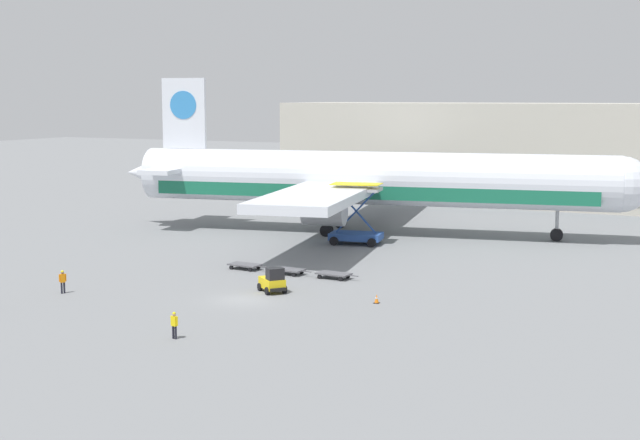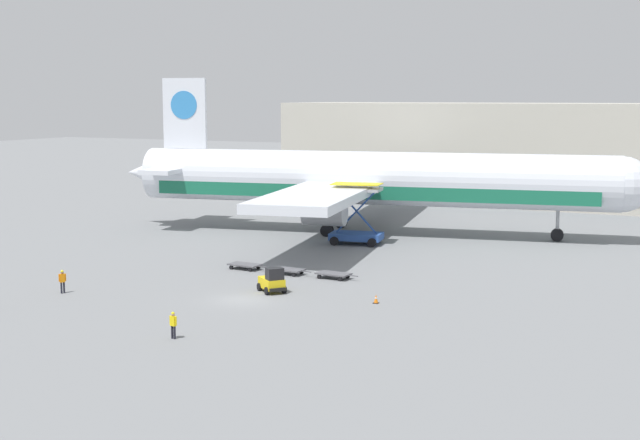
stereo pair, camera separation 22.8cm
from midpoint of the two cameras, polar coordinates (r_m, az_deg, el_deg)
ground_plane at (r=66.23m, az=-4.85°, el=-5.12°), size 400.00×400.00×0.00m
terminal_building at (r=127.80m, az=17.55°, el=3.98°), size 90.00×18.20×14.00m
airplane_main at (r=97.35m, az=2.92°, el=2.55°), size 57.46×48.63×17.00m
scissor_lift_loader at (r=90.58m, az=2.42°, el=-0.10°), size 5.70×4.26×6.19m
baggage_tug_foreground at (r=68.43m, az=-2.97°, el=-3.93°), size 2.79×2.66×2.00m
baggage_dolly_lead at (r=77.75m, az=-4.74°, el=-2.88°), size 3.74×1.65×0.48m
baggage_dolly_second at (r=75.37m, az=-1.99°, el=-3.20°), size 3.74×1.65×0.48m
baggage_dolly_third at (r=73.55m, az=0.97°, el=-3.47°), size 3.74×1.65×0.48m
ground_crew_near at (r=70.76m, az=-16.07°, el=-3.68°), size 0.38×0.49×1.80m
ground_crew_far at (r=56.17m, az=-9.26°, el=-6.52°), size 0.57×0.25×1.72m
traffic_cone_near at (r=65.04m, az=3.71°, el=-5.06°), size 0.40×0.40×0.67m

